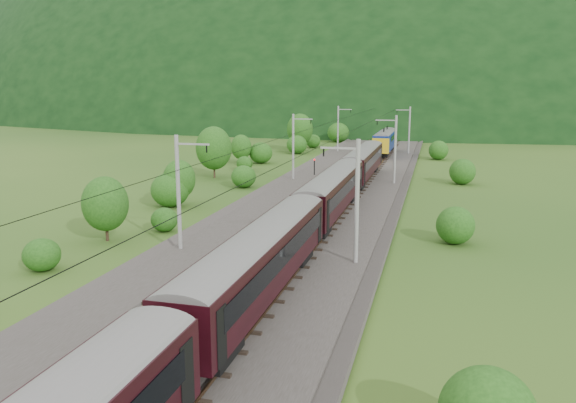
# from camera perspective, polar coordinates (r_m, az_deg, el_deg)

# --- Properties ---
(ground) EXTENTS (600.00, 600.00, 0.00)m
(ground) POSITION_cam_1_polar(r_m,az_deg,el_deg) (38.31, -2.41, -5.89)
(ground) COLOR #214716
(ground) RESTS_ON ground
(railbed) EXTENTS (14.00, 220.00, 0.30)m
(railbed) POSITION_cam_1_polar(r_m,az_deg,el_deg) (47.56, 1.17, -2.24)
(railbed) COLOR #38332D
(railbed) RESTS_ON ground
(track_left) EXTENTS (2.40, 220.00, 0.27)m
(track_left) POSITION_cam_1_polar(r_m,az_deg,el_deg) (48.12, -1.61, -1.81)
(track_left) COLOR brown
(track_left) RESTS_ON railbed
(track_right) EXTENTS (2.40, 220.00, 0.27)m
(track_right) POSITION_cam_1_polar(r_m,az_deg,el_deg) (47.02, 4.02, -2.15)
(track_right) COLOR brown
(track_right) RESTS_ON railbed
(catenary_left) EXTENTS (2.54, 192.28, 8.00)m
(catenary_left) POSITION_cam_1_polar(r_m,az_deg,el_deg) (69.38, 0.59, 5.75)
(catenary_left) COLOR gray
(catenary_left) RESTS_ON railbed
(catenary_right) EXTENTS (2.54, 192.28, 8.00)m
(catenary_right) POSITION_cam_1_polar(r_m,az_deg,el_deg) (67.42, 10.77, 5.38)
(catenary_right) COLOR gray
(catenary_right) RESTS_ON railbed
(overhead_wires) EXTENTS (4.83, 198.00, 0.03)m
(overhead_wires) POSITION_cam_1_polar(r_m,az_deg,el_deg) (46.41, 1.21, 6.13)
(overhead_wires) COLOR black
(overhead_wires) RESTS_ON ground
(mountain_main) EXTENTS (504.00, 360.00, 244.00)m
(mountain_main) POSITION_cam_1_polar(r_m,az_deg,el_deg) (295.32, 12.93, 8.98)
(mountain_main) COLOR black
(mountain_main) RESTS_ON ground
(mountain_ridge) EXTENTS (336.00, 280.00, 132.00)m
(mountain_ridge) POSITION_cam_1_polar(r_m,az_deg,el_deg) (359.76, -6.54, 9.59)
(mountain_ridge) COLOR black
(mountain_ridge) RESTS_ON ground
(train) EXTENTS (2.67, 149.11, 4.62)m
(train) POSITION_cam_1_polar(r_m,az_deg,el_deg) (28.77, -3.02, -5.13)
(train) COLOR black
(train) RESTS_ON ground
(hazard_post_near) EXTENTS (0.17, 0.17, 1.64)m
(hazard_post_near) POSITION_cam_1_polar(r_m,az_deg,el_deg) (97.72, 8.40, 5.30)
(hazard_post_near) COLOR red
(hazard_post_near) RESTS_ON railbed
(hazard_post_far) EXTENTS (0.18, 0.18, 1.72)m
(hazard_post_far) POSITION_cam_1_polar(r_m,az_deg,el_deg) (100.62, 8.90, 5.49)
(hazard_post_far) COLOR red
(hazard_post_far) RESTS_ON railbed
(signal) EXTENTS (0.23, 0.23, 2.12)m
(signal) POSITION_cam_1_polar(r_m,az_deg,el_deg) (72.99, 2.70, 3.68)
(signal) COLOR black
(signal) RESTS_ON railbed
(vegetation_left) EXTENTS (13.12, 147.77, 6.83)m
(vegetation_left) POSITION_cam_1_polar(r_m,az_deg,el_deg) (65.66, -7.40, 3.67)
(vegetation_left) COLOR #1D4813
(vegetation_left) RESTS_ON ground
(vegetation_right) EXTENTS (6.02, 100.01, 2.79)m
(vegetation_right) POSITION_cam_1_polar(r_m,az_deg,el_deg) (50.55, 16.31, -0.51)
(vegetation_right) COLOR #1D4813
(vegetation_right) RESTS_ON ground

